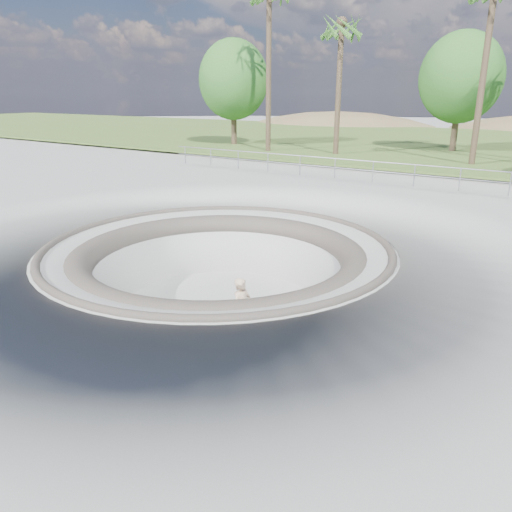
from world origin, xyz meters
TOP-DOWN VIEW (x-y plane):
  - ground at (0.00, 0.00)m, footprint 180.00×180.00m
  - skate_bowl at (0.00, 0.00)m, footprint 14.00×14.00m
  - grass_strip at (0.00, 34.00)m, footprint 180.00×36.00m
  - safety_railing at (0.00, 12.00)m, footprint 25.00×0.06m
  - skateboard at (2.01, -1.60)m, footprint 0.87×0.40m
  - skater at (2.01, -1.60)m, footprint 0.44×0.64m
  - palm_b at (-6.19, 20.89)m, footprint 2.60×2.60m
  - bushy_tree_left at (-16.05, 22.46)m, footprint 5.67×5.15m
  - bushy_tree_mid at (0.02, 27.28)m, footprint 5.70×5.18m

SIDE VIEW (x-z plane):
  - skateboard at x=2.01m, z-range -1.87..-1.79m
  - skate_bowl at x=0.00m, z-range -3.88..0.22m
  - skater at x=2.01m, z-range -1.81..-0.10m
  - ground at x=0.00m, z-range 0.00..0.00m
  - grass_strip at x=0.00m, z-range 0.16..0.28m
  - safety_railing at x=0.00m, z-range 0.18..1.20m
  - bushy_tree_left at x=-16.05m, z-range 1.15..9.33m
  - bushy_tree_mid at x=0.02m, z-range 1.16..9.38m
  - palm_b at x=-6.19m, z-range 3.47..12.65m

